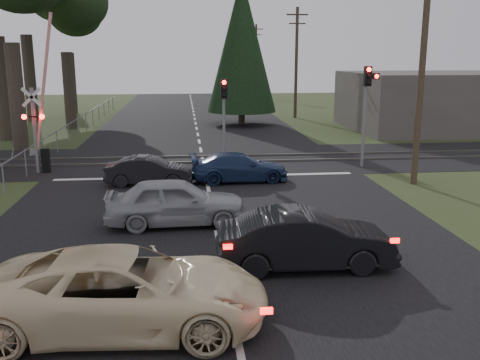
{
  "coord_description": "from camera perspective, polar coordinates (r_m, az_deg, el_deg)",
  "views": [
    {
      "loc": [
        -0.9,
        -14.64,
        5.19
      ],
      "look_at": [
        0.84,
        1.88,
        1.3
      ],
      "focal_mm": 40.0,
      "sensor_mm": 36.0,
      "label": 1
    }
  ],
  "objects": [
    {
      "name": "ground",
      "position": [
        15.56,
        -2.36,
        -6.32
      ],
      "size": [
        120.0,
        120.0,
        0.0
      ],
      "primitive_type": "plane",
      "color": "#303D1B",
      "rests_on": "ground"
    },
    {
      "name": "blue_sedan",
      "position": [
        22.43,
        -0.08,
        1.35
      ],
      "size": [
        4.17,
        1.88,
        1.19
      ],
      "primitive_type": "imported",
      "rotation": [
        0.0,
        0.0,
        1.62
      ],
      "color": "navy",
      "rests_on": "ground"
    },
    {
      "name": "rail_far",
      "position": [
        27.93,
        -4.06,
        2.55
      ],
      "size": [
        120.0,
        0.12,
        0.1
      ],
      "primitive_type": "cube",
      "color": "#59544C",
      "rests_on": "ground"
    },
    {
      "name": "road",
      "position": [
        25.2,
        -3.83,
        1.28
      ],
      "size": [
        14.0,
        100.0,
        0.01
      ],
      "primitive_type": "cube",
      "color": "black",
      "rests_on": "ground"
    },
    {
      "name": "dark_car_far",
      "position": [
        22.09,
        -9.63,
        0.95
      ],
      "size": [
        3.62,
        1.53,
        1.16
      ],
      "primitive_type": "imported",
      "rotation": [
        0.0,
        0.0,
        1.49
      ],
      "color": "black",
      "rests_on": "ground"
    },
    {
      "name": "conifer_tree",
      "position": [
        40.89,
        0.18,
        14.31
      ],
      "size": [
        5.2,
        5.2,
        11.0
      ],
      "color": "#473D33",
      "rests_on": "ground"
    },
    {
      "name": "traffic_signal_right",
      "position": [
        25.62,
        13.42,
        8.63
      ],
      "size": [
        0.68,
        0.48,
        4.7
      ],
      "color": "slate",
      "rests_on": "ground"
    },
    {
      "name": "fence_left",
      "position": [
        38.13,
        -16.43,
        4.83
      ],
      "size": [
        0.1,
        36.0,
        1.2
      ],
      "primitive_type": null,
      "color": "slate",
      "rests_on": "ground"
    },
    {
      "name": "utility_pole_far",
      "position": [
        70.27,
        1.72,
        12.8
      ],
      "size": [
        1.8,
        0.26,
        9.0
      ],
      "color": "#4C3D2D",
      "rests_on": "ground"
    },
    {
      "name": "cream_coupe",
      "position": [
        10.74,
        -12.12,
        -11.46
      ],
      "size": [
        5.67,
        2.9,
        1.53
      ],
      "primitive_type": "imported",
      "rotation": [
        0.0,
        0.0,
        1.51
      ],
      "color": "beige",
      "rests_on": "ground"
    },
    {
      "name": "utility_pole_mid",
      "position": [
        45.62,
        6.03,
        12.53
      ],
      "size": [
        1.8,
        0.26,
        9.0
      ],
      "color": "#4C3D2D",
      "rests_on": "ground"
    },
    {
      "name": "rail_near",
      "position": [
        26.36,
        -3.93,
        1.91
      ],
      "size": [
        120.0,
        0.12,
        0.1
      ],
      "primitive_type": "cube",
      "color": "#59544C",
      "rests_on": "ground"
    },
    {
      "name": "crossing_signal",
      "position": [
        25.44,
        -20.56,
        5.27
      ],
      "size": [
        1.62,
        0.38,
        6.96
      ],
      "color": "slate",
      "rests_on": "ground"
    },
    {
      "name": "silver_car",
      "position": [
        16.75,
        -6.88,
        -2.32
      ],
      "size": [
        4.4,
        1.88,
        1.48
      ],
      "primitive_type": "imported",
      "rotation": [
        0.0,
        0.0,
        1.6
      ],
      "color": "#919398",
      "rests_on": "ground"
    },
    {
      "name": "traffic_signal_center",
      "position": [
        25.5,
        -1.72,
        7.81
      ],
      "size": [
        0.32,
        0.48,
        4.1
      ],
      "color": "slate",
      "rests_on": "ground"
    },
    {
      "name": "stop_line",
      "position": [
        23.44,
        -3.65,
        0.39
      ],
      "size": [
        13.0,
        0.35,
        0.0
      ],
      "primitive_type": "cube",
      "color": "silver",
      "rests_on": "ground"
    },
    {
      "name": "building_right",
      "position": [
        41.35,
        21.42,
        7.86
      ],
      "size": [
        14.0,
        10.0,
        4.0
      ],
      "primitive_type": "cube",
      "color": "#59514C",
      "rests_on": "ground"
    },
    {
      "name": "euc_tree_e",
      "position": [
        51.82,
        -18.07,
        17.35
      ],
      "size": [
        6.0,
        6.0,
        13.2
      ],
      "color": "#473D33",
      "rests_on": "ground"
    },
    {
      "name": "rail_corridor",
      "position": [
        27.16,
        -4.0,
        2.15
      ],
      "size": [
        120.0,
        8.0,
        0.01
      ],
      "primitive_type": "cube",
      "color": "black",
      "rests_on": "ground"
    },
    {
      "name": "dark_hatchback",
      "position": [
        13.42,
        6.96,
        -6.37
      ],
      "size": [
        4.41,
        1.6,
        1.45
      ],
      "primitive_type": "imported",
      "rotation": [
        0.0,
        0.0,
        1.56
      ],
      "color": "black",
      "rests_on": "ground"
    },
    {
      "name": "utility_pole_near",
      "position": [
        22.69,
        18.86,
        11.32
      ],
      "size": [
        1.8,
        0.26,
        9.0
      ],
      "color": "#4C3D2D",
      "rests_on": "ground"
    }
  ]
}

